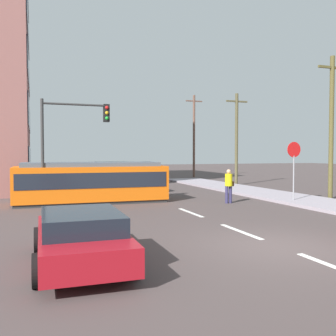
% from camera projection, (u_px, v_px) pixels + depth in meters
% --- Properties ---
extents(ground_plane, '(120.00, 120.00, 0.00)m').
position_uv_depth(ground_plane, '(160.00, 201.00, 19.37)').
color(ground_plane, '#483C3B').
extents(sidewalk_curb_right, '(3.20, 36.00, 0.14)m').
position_uv_depth(sidewalk_curb_right, '(323.00, 204.00, 17.87)').
color(sidewalk_curb_right, '#9A8F9A').
rests_on(sidewalk_curb_right, ground).
extents(lane_stripe_1, '(0.16, 2.40, 0.01)m').
position_uv_depth(lane_stripe_1, '(240.00, 231.00, 11.83)').
color(lane_stripe_1, silver).
rests_on(lane_stripe_1, ground).
extents(lane_stripe_2, '(0.16, 2.40, 0.01)m').
position_uv_depth(lane_stripe_2, '(191.00, 213.00, 15.60)').
color(lane_stripe_2, silver).
rests_on(lane_stripe_2, ground).
extents(lane_stripe_3, '(0.16, 2.40, 0.01)m').
position_uv_depth(lane_stripe_3, '(129.00, 189.00, 25.66)').
color(lane_stripe_3, silver).
rests_on(lane_stripe_3, ground).
extents(lane_stripe_4, '(0.16, 2.40, 0.01)m').
position_uv_depth(lane_stripe_4, '(112.00, 183.00, 31.31)').
color(lane_stripe_4, silver).
rests_on(lane_stripe_4, ground).
extents(streetcar_tram, '(7.39, 2.68, 2.01)m').
position_uv_depth(streetcar_tram, '(91.00, 182.00, 18.84)').
color(streetcar_tram, orange).
rests_on(streetcar_tram, ground).
extents(city_bus, '(2.63, 5.79, 1.87)m').
position_uv_depth(city_bus, '(120.00, 174.00, 24.82)').
color(city_bus, '#AAC1BC').
rests_on(city_bus, ground).
extents(pedestrian_crossing, '(0.51, 0.36, 1.67)m').
position_uv_depth(pedestrian_crossing, '(229.00, 184.00, 18.54)').
color(pedestrian_crossing, '#302C52').
rests_on(pedestrian_crossing, ground).
extents(parked_sedan_near, '(2.05, 4.26, 1.19)m').
position_uv_depth(parked_sedan_near, '(81.00, 236.00, 8.31)').
color(parked_sedan_near, '#A5141E').
rests_on(parked_sedan_near, ground).
extents(stop_sign, '(0.76, 0.07, 2.88)m').
position_uv_depth(stop_sign, '(294.00, 159.00, 18.67)').
color(stop_sign, gray).
rests_on(stop_sign, sidewalk_curb_right).
extents(traffic_light_mast, '(3.12, 0.33, 4.92)m').
position_uv_depth(traffic_light_mast, '(71.00, 131.00, 17.42)').
color(traffic_light_mast, '#333333').
rests_on(traffic_light_mast, ground).
extents(utility_pole_near, '(1.80, 0.24, 7.58)m').
position_uv_depth(utility_pole_near, '(331.00, 125.00, 19.99)').
color(utility_pole_near, brown).
rests_on(utility_pole_near, ground).
extents(utility_pole_mid, '(1.80, 0.24, 7.03)m').
position_uv_depth(utility_pole_mid, '(236.00, 137.00, 28.99)').
color(utility_pole_mid, brown).
rests_on(utility_pole_mid, ground).
extents(utility_pole_far, '(1.80, 0.24, 8.39)m').
position_uv_depth(utility_pole_far, '(194.00, 135.00, 38.68)').
color(utility_pole_far, brown).
rests_on(utility_pole_far, ground).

